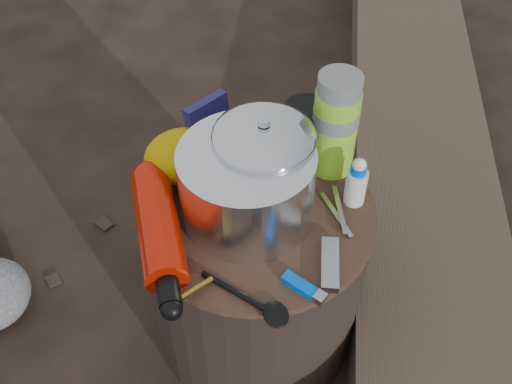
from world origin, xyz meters
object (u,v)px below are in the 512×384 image
object	(u,v)px
stump	(256,273)
camping_pot	(263,162)
fuel_bottle	(158,227)
travel_mug	(304,132)
log_main	(413,117)
thermos	(335,125)

from	to	relation	value
stump	camping_pot	size ratio (longest dim) A/B	2.47
fuel_bottle	travel_mug	size ratio (longest dim) A/B	2.55
log_main	camping_pot	world-z (taller)	camping_pot
stump	thermos	xyz separation A→B (m)	(0.19, 0.06, 0.33)
log_main	fuel_bottle	distance (m)	1.07
stump	fuel_bottle	distance (m)	0.32
log_main	travel_mug	bearing A→B (deg)	-120.33
log_main	thermos	distance (m)	0.79
stump	camping_pot	distance (m)	0.31
log_main	camping_pot	distance (m)	0.90
fuel_bottle	thermos	size ratio (longest dim) A/B	1.44
log_main	stump	bearing A→B (deg)	-119.31
thermos	fuel_bottle	bearing A→B (deg)	-168.77
camping_pot	fuel_bottle	distance (m)	0.23
stump	camping_pot	xyz separation A→B (m)	(0.03, 0.03, 0.31)
camping_pot	travel_mug	xyz separation A→B (m)	(0.12, 0.08, -0.03)
stump	thermos	distance (m)	0.38
log_main	thermos	size ratio (longest dim) A/B	9.79
stump	fuel_bottle	bearing A→B (deg)	-176.58
log_main	fuel_bottle	bearing A→B (deg)	-124.99
stump	travel_mug	size ratio (longest dim) A/B	3.69
stump	thermos	bearing A→B (deg)	18.87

